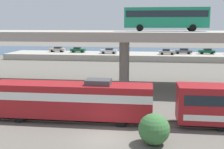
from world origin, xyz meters
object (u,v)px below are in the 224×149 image
Objects in this scene: parked_car_2 at (167,52)px; transit_bus_on_overpass at (166,17)px; parked_car_0 at (183,51)px; parked_car_3 at (109,51)px; parked_car_5 at (57,49)px; parked_car_4 at (78,50)px; train_locomotive at (64,98)px; parked_car_6 at (207,51)px.

transit_bus_on_overpass is at bearing -94.06° from parked_car_2.
parked_car_3 is at bearing 5.51° from parked_car_0.
parked_car_2 is (2.28, 32.13, -8.07)m from transit_bus_on_overpass.
parked_car_3 is 1.04× the size of parked_car_5.
parked_car_4 is at bearing 173.28° from parked_car_2.
parked_car_4 and parked_car_5 have the same top height.
parked_car_2 and parked_car_3 have the same top height.
parked_car_5 is (-27.94, 35.60, -8.07)m from transit_bus_on_overpass.
parked_car_5 is at bearing -1.64° from parked_car_0.
parked_car_0 is 28.55m from parked_car_4.
parked_car_0 is 19.65m from parked_car_3.
parked_car_0 is at bearing 29.21° from parked_car_2.
parked_car_0 and parked_car_5 have the same top height.
parked_car_0 and parked_car_4 have the same top height.
train_locomotive is at bearing 58.07° from transit_bus_on_overpass.
parked_car_4 and parked_car_6 have the same top height.
parked_car_6 is (34.67, -0.01, -0.00)m from parked_car_4.
parked_car_6 is at bearing -114.25° from train_locomotive.
parked_car_6 is (23.37, 51.90, 0.14)m from train_locomotive.
parked_car_3 is at bearing -14.09° from parked_car_4.
parked_car_3 is 1.10× the size of parked_car_4.
parked_car_6 is at bearing -110.14° from transit_bus_on_overpass.
parked_car_5 is at bearing -51.87° from transit_bus_on_overpass.
parked_car_3 and parked_car_6 have the same top height.
parked_car_4 is at bearing -77.72° from train_locomotive.
parked_car_4 is (-21.85, 34.98, -8.07)m from transit_bus_on_overpass.
parked_car_5 is 40.77m from parked_car_6.
parked_car_0 is 1.15× the size of parked_car_4.
transit_bus_on_overpass is (10.55, 16.93, 8.21)m from train_locomotive.
train_locomotive is 3.78× the size of parked_car_3.
train_locomotive is 4.16× the size of parked_car_4.
parked_car_4 is at bearing 174.17° from parked_car_5.
parked_car_5 is (-30.22, 3.47, 0.00)m from parked_car_2.
parked_car_3 is 25.78m from parked_car_6.
transit_bus_on_overpass reaches higher than parked_car_0.
parked_car_3 is at bearing -68.54° from transit_bus_on_overpass.
parked_car_6 is at bearing -0.01° from parked_car_4.
transit_bus_on_overpass is at bearing 128.13° from parked_car_5.
parked_car_3 is (-2.31, 49.65, 0.14)m from train_locomotive.
transit_bus_on_overpass is 2.80× the size of parked_car_5.
parked_car_3 is 9.27m from parked_car_4.
train_locomotive reaches higher than parked_car_6.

